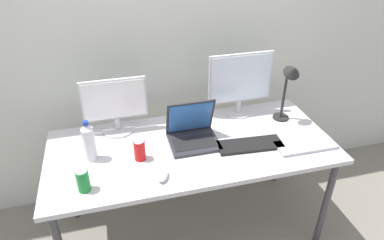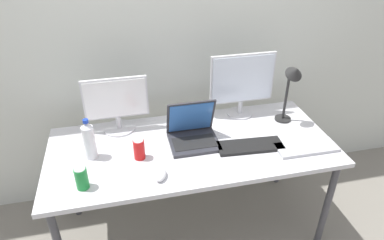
{
  "view_description": "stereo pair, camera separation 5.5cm",
  "coord_description": "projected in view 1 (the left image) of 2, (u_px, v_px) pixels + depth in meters",
  "views": [
    {
      "loc": [
        -0.44,
        -1.67,
        1.97
      ],
      "look_at": [
        0.0,
        0.0,
        0.92
      ],
      "focal_mm": 32.0,
      "sensor_mm": 36.0,
      "label": 1
    },
    {
      "loc": [
        -0.39,
        -1.68,
        1.97
      ],
      "look_at": [
        0.0,
        0.0,
        0.92
      ],
      "focal_mm": 32.0,
      "sensor_mm": 36.0,
      "label": 2
    }
  ],
  "objects": [
    {
      "name": "ground_plane",
      "position": [
        192.0,
        227.0,
        2.5
      ],
      "size": [
        16.0,
        16.0,
        0.0
      ],
      "primitive_type": "plane",
      "color": "gray"
    },
    {
      "name": "wall_back",
      "position": [
        170.0,
        28.0,
        2.31
      ],
      "size": [
        7.0,
        0.08,
        2.6
      ],
      "primitive_type": "cube",
      "color": "silver",
      "rests_on": "ground"
    },
    {
      "name": "work_desk",
      "position": [
        192.0,
        152.0,
        2.15
      ],
      "size": [
        1.75,
        0.78,
        0.74
      ],
      "color": "#424247",
      "rests_on": "ground"
    },
    {
      "name": "monitor_left",
      "position": [
        115.0,
        105.0,
        2.15
      ],
      "size": [
        0.41,
        0.21,
        0.37
      ],
      "color": "silver",
      "rests_on": "work_desk"
    },
    {
      "name": "monitor_center",
      "position": [
        240.0,
        82.0,
        2.32
      ],
      "size": [
        0.45,
        0.18,
        0.45
      ],
      "color": "silver",
      "rests_on": "work_desk"
    },
    {
      "name": "laptop_silver",
      "position": [
        192.0,
        132.0,
        2.12
      ],
      "size": [
        0.3,
        0.26,
        0.27
      ],
      "color": "#2D2D33",
      "rests_on": "work_desk"
    },
    {
      "name": "keyboard_main",
      "position": [
        306.0,
        145.0,
        2.09
      ],
      "size": [
        0.37,
        0.15,
        0.02
      ],
      "primitive_type": "cube",
      "rotation": [
        0.0,
        0.0,
        -0.01
      ],
      "color": "#B2B2B7",
      "rests_on": "work_desk"
    },
    {
      "name": "keyboard_aux",
      "position": [
        250.0,
        145.0,
        2.1
      ],
      "size": [
        0.41,
        0.17,
        0.02
      ],
      "primitive_type": "cube",
      "rotation": [
        0.0,
        0.0,
        -0.07
      ],
      "color": "black",
      "rests_on": "work_desk"
    },
    {
      "name": "mouse_by_keyboard",
      "position": [
        163.0,
        175.0,
        1.84
      ],
      "size": [
        0.09,
        0.12,
        0.04
      ],
      "primitive_type": "ellipsoid",
      "rotation": [
        0.0,
        0.0,
        -0.34
      ],
      "color": "silver",
      "rests_on": "work_desk"
    },
    {
      "name": "water_bottle",
      "position": [
        89.0,
        142.0,
        1.93
      ],
      "size": [
        0.07,
        0.07,
        0.26
      ],
      "color": "silver",
      "rests_on": "work_desk"
    },
    {
      "name": "soda_can_near_keyboard",
      "position": [
        140.0,
        150.0,
        1.96
      ],
      "size": [
        0.07,
        0.07,
        0.13
      ],
      "color": "red",
      "rests_on": "work_desk"
    },
    {
      "name": "soda_can_by_laptop",
      "position": [
        83.0,
        181.0,
        1.74
      ],
      "size": [
        0.07,
        0.07,
        0.13
      ],
      "color": "#197F33",
      "rests_on": "work_desk"
    },
    {
      "name": "desk_lamp",
      "position": [
        290.0,
        82.0,
        2.2
      ],
      "size": [
        0.11,
        0.18,
        0.44
      ],
      "color": "black",
      "rests_on": "work_desk"
    }
  ]
}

